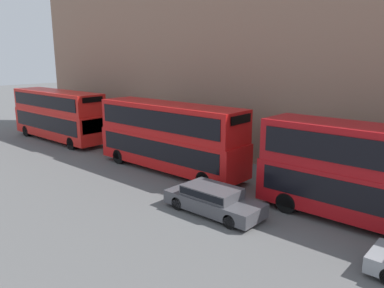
# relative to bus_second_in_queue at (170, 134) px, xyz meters

# --- Properties ---
(bus_second_in_queue) EXTENTS (2.59, 10.76, 4.32)m
(bus_second_in_queue) POSITION_rel_bus_second_in_queue_xyz_m (0.00, 0.00, 0.00)
(bus_second_in_queue) COLOR red
(bus_second_in_queue) RESTS_ON ground
(bus_third_in_queue) EXTENTS (2.59, 10.82, 4.31)m
(bus_third_in_queue) POSITION_rel_bus_second_in_queue_xyz_m (0.00, 13.58, -0.00)
(bus_third_in_queue) COLOR red
(bus_third_in_queue) RESTS_ON ground
(car_hatchback) EXTENTS (1.87, 4.80, 1.27)m
(car_hatchback) POSITION_rel_bus_second_in_queue_xyz_m (-3.40, -6.19, -1.70)
(car_hatchback) COLOR #47474C
(car_hatchback) RESTS_ON ground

